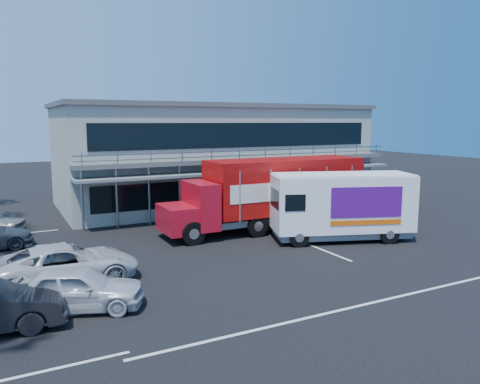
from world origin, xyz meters
name	(u,v)px	position (x,y,z in m)	size (l,w,h in m)	color
ground	(289,256)	(0.00, 0.00, 0.00)	(120.00, 120.00, 0.00)	black
building	(213,154)	(3.00, 14.94, 3.66)	(22.40, 12.00, 7.30)	gray
red_truck	(273,191)	(2.19, 5.00, 2.20)	(11.86, 2.93, 3.99)	#AF0E1D
white_van	(342,205)	(4.04, 1.23, 1.83)	(7.48, 4.68, 3.46)	white
parked_car_a	(77,288)	(-9.50, -2.00, 0.72)	(1.70, 4.24, 1.44)	silver
parked_car_c	(66,265)	(-9.50, 0.80, 0.75)	(2.48, 5.38, 1.50)	silver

